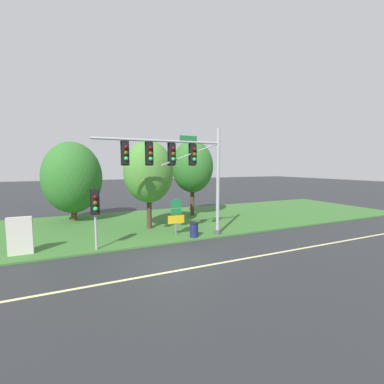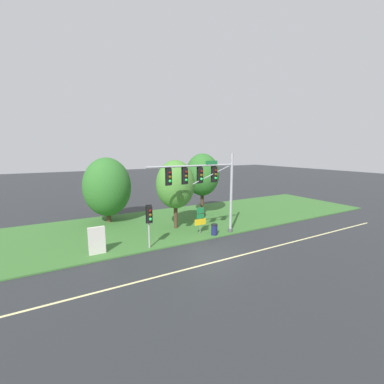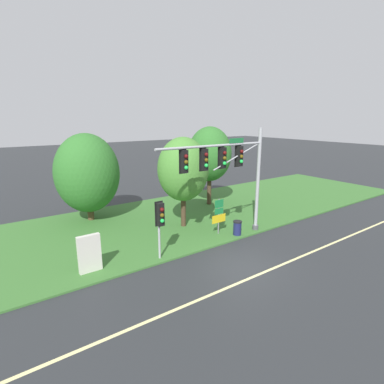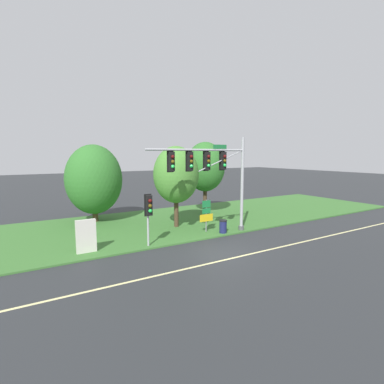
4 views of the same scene
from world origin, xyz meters
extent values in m
plane|color=#282B2D|center=(0.00, 0.00, 0.00)|extent=(160.00, 160.00, 0.00)
cube|color=beige|center=(0.00, -1.20, 0.00)|extent=(36.00, 0.16, 0.01)
cube|color=#386B2D|center=(0.00, 8.25, 0.05)|extent=(48.00, 11.50, 0.10)
cylinder|color=#9EA0A5|center=(4.21, 3.00, 3.48)|extent=(0.22, 0.22, 6.75)
cylinder|color=#4C4C51|center=(4.21, 3.00, 0.25)|extent=(0.40, 0.40, 0.30)
cylinder|color=#9EA0A5|center=(0.47, 3.00, 5.93)|extent=(7.49, 0.14, 0.14)
cylinder|color=#9EA0A5|center=(2.34, 3.00, 5.23)|extent=(3.77, 0.08, 1.47)
cube|color=black|center=(2.47, 3.00, 5.20)|extent=(0.34, 0.28, 1.22)
cube|color=black|center=(2.47, 3.16, 5.20)|extent=(0.46, 0.04, 1.34)
sphere|color=#4C0C0C|center=(2.47, 2.82, 5.50)|extent=(0.22, 0.22, 0.22)
sphere|color=#51420C|center=(2.47, 2.82, 5.20)|extent=(0.22, 0.22, 0.22)
sphere|color=green|center=(2.47, 2.82, 4.90)|extent=(0.22, 0.22, 0.22)
cube|color=black|center=(1.14, 3.00, 5.20)|extent=(0.34, 0.28, 1.22)
cube|color=black|center=(1.14, 3.16, 5.20)|extent=(0.46, 0.04, 1.34)
sphere|color=#4C0C0C|center=(1.14, 2.82, 5.50)|extent=(0.22, 0.22, 0.22)
sphere|color=#51420C|center=(1.14, 2.82, 5.20)|extent=(0.22, 0.22, 0.22)
sphere|color=green|center=(1.14, 2.82, 4.90)|extent=(0.22, 0.22, 0.22)
cube|color=black|center=(-0.20, 3.00, 5.20)|extent=(0.34, 0.28, 1.22)
cube|color=black|center=(-0.20, 3.16, 5.20)|extent=(0.46, 0.04, 1.34)
sphere|color=#4C0C0C|center=(-0.20, 2.82, 5.50)|extent=(0.22, 0.22, 0.22)
sphere|color=#51420C|center=(-0.20, 2.82, 5.20)|extent=(0.22, 0.22, 0.22)
sphere|color=green|center=(-0.20, 2.82, 4.90)|extent=(0.22, 0.22, 0.22)
cube|color=black|center=(-1.54, 3.00, 5.20)|extent=(0.34, 0.28, 1.22)
cube|color=black|center=(-1.54, 3.16, 5.20)|extent=(0.46, 0.04, 1.34)
sphere|color=#4C0C0C|center=(-1.54, 2.82, 5.50)|extent=(0.22, 0.22, 0.22)
sphere|color=#51420C|center=(-1.54, 2.82, 5.20)|extent=(0.22, 0.22, 0.22)
sphere|color=green|center=(-1.54, 2.82, 4.90)|extent=(0.22, 0.22, 0.22)
cube|color=#196B33|center=(2.14, 2.95, 6.15)|extent=(1.10, 0.04, 0.28)
cylinder|color=#9EA0A5|center=(-3.18, 2.98, 1.65)|extent=(0.12, 0.12, 3.09)
cube|color=black|center=(-3.18, 2.78, 2.63)|extent=(0.34, 0.28, 1.22)
cube|color=black|center=(-3.18, 2.94, 2.63)|extent=(0.46, 0.04, 1.34)
sphere|color=#4C0C0C|center=(-3.18, 2.60, 2.93)|extent=(0.22, 0.22, 0.22)
sphere|color=#51420C|center=(-3.18, 2.60, 2.63)|extent=(0.22, 0.22, 0.22)
sphere|color=green|center=(-3.18, 2.60, 2.33)|extent=(0.22, 0.22, 0.22)
cylinder|color=slate|center=(1.67, 3.87, 1.27)|extent=(0.08, 0.08, 2.33)
cube|color=#197238|center=(1.67, 3.84, 2.13)|extent=(0.68, 0.03, 0.50)
cube|color=#197238|center=(1.67, 3.84, 1.64)|extent=(0.70, 0.03, 0.37)
cube|color=gold|center=(1.67, 3.84, 1.13)|extent=(1.10, 0.03, 0.52)
cylinder|color=#4C3823|center=(-4.29, 11.46, 1.22)|extent=(0.45, 0.45, 2.24)
ellipsoid|color=#2D6B28|center=(-4.29, 11.46, 3.59)|extent=(4.55, 4.55, 5.68)
cylinder|color=#423021|center=(0.60, 6.38, 1.63)|extent=(0.34, 0.34, 3.06)
ellipsoid|color=#478433|center=(0.60, 6.38, 4.11)|extent=(3.44, 3.44, 4.31)
cylinder|color=#423021|center=(5.43, 9.62, 1.78)|extent=(0.37, 0.37, 3.36)
ellipsoid|color=#2D6B28|center=(5.43, 9.62, 4.47)|extent=(3.67, 3.67, 4.59)
cube|color=beige|center=(-6.67, 3.67, 1.05)|extent=(1.10, 0.24, 1.90)
cube|color=#4C4C51|center=(-7.07, 3.67, 0.15)|extent=(0.10, 0.20, 0.10)
cube|color=#4C4C51|center=(-6.27, 3.67, 0.15)|extent=(0.10, 0.20, 0.10)
cylinder|color=#191E4C|center=(2.54, 3.01, 0.53)|extent=(0.52, 0.52, 0.85)
cylinder|color=black|center=(2.54, 3.01, 0.99)|extent=(0.56, 0.56, 0.08)
camera|label=1|loc=(-4.01, -11.19, 4.49)|focal=24.00mm
camera|label=2|loc=(-9.23, -14.03, 7.14)|focal=24.00mm
camera|label=3|loc=(-10.27, -10.16, 7.50)|focal=28.00mm
camera|label=4|loc=(-10.12, -13.52, 5.69)|focal=28.00mm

